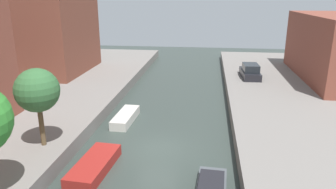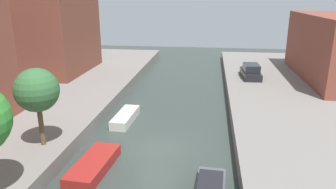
% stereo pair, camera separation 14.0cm
% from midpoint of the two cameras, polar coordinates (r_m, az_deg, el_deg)
% --- Properties ---
extents(ground_plane, '(84.00, 84.00, 0.00)m').
position_cam_midpoint_polar(ground_plane, '(21.15, -1.79, -9.65)').
color(ground_plane, '#333D38').
extents(street_tree_2, '(2.55, 2.55, 4.70)m').
position_cam_midpoint_polar(street_tree_2, '(19.65, -22.28, 0.66)').
color(street_tree_2, brown).
rests_on(street_tree_2, quay_left).
extents(parked_car, '(1.97, 4.45, 1.51)m').
position_cam_midpoint_polar(parked_car, '(35.66, 14.73, 3.94)').
color(parked_car, black).
rests_on(parked_car, quay_right).
extents(moored_boat_left_2, '(1.99, 4.53, 0.67)m').
position_cam_midpoint_polar(moored_boat_left_2, '(19.05, -12.98, -12.26)').
color(moored_boat_left_2, maroon).
rests_on(moored_boat_left_2, ground_plane).
extents(moored_boat_left_3, '(1.44, 4.14, 0.69)m').
position_cam_midpoint_polar(moored_boat_left_3, '(25.46, -7.49, -4.07)').
color(moored_boat_left_3, beige).
rests_on(moored_boat_left_3, ground_plane).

